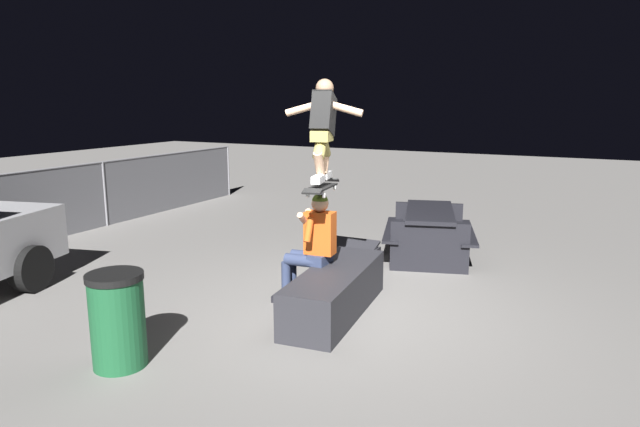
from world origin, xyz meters
name	(u,v)px	position (x,y,z in m)	size (l,w,h in m)	color
ground_plane	(344,311)	(0.00, 0.00, 0.00)	(40.00, 40.00, 0.00)	slate
ledge_box_main	(335,292)	(-0.10, 0.06, 0.26)	(1.98, 0.61, 0.52)	#28282D
person_sitting_on_ledge	(311,243)	(0.04, 0.44, 0.76)	(0.60, 0.77, 1.35)	#2D3856
skateboard	(322,187)	(-0.03, 0.27, 1.44)	(1.04, 0.43, 0.13)	black
skater_airborne	(323,125)	(0.03, 0.28, 2.13)	(0.64, 0.88, 1.12)	white
kicker_ramp	(343,256)	(1.94, 0.89, 0.05)	(0.99, 0.88, 0.32)	#28282D
picnic_table_back	(429,226)	(2.64, -0.24, 0.50)	(2.01, 1.77, 0.75)	black
trash_bin	(118,320)	(-2.15, 1.28, 0.45)	(0.51, 0.51, 0.89)	#19512D
fence_back	(6,209)	(0.00, 5.96, 0.67)	(12.05, 0.05, 1.26)	slate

